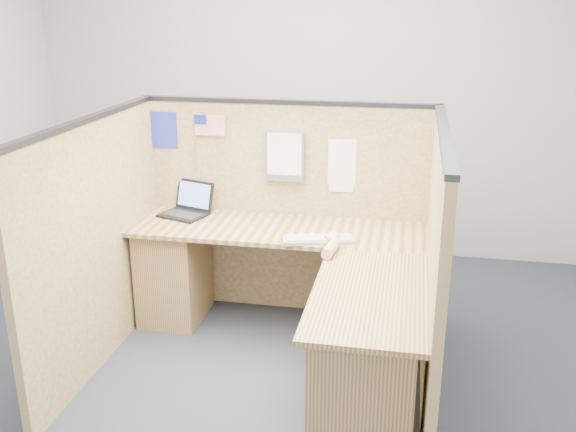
% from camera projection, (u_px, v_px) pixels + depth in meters
% --- Properties ---
extents(floor, '(5.00, 5.00, 0.00)m').
position_uv_depth(floor, '(255.00, 379.00, 3.86)').
color(floor, '#1E202B').
rests_on(floor, ground).
extents(wall_back, '(5.00, 0.00, 5.00)m').
position_uv_depth(wall_back, '(316.00, 94.00, 5.50)').
color(wall_back, '#A2A5A7').
rests_on(wall_back, floor).
extents(cubicle_partitions, '(2.06, 1.83, 1.53)m').
position_uv_depth(cubicle_partitions, '(270.00, 235.00, 4.01)').
color(cubicle_partitions, brown).
rests_on(cubicle_partitions, floor).
extents(l_desk, '(1.95, 1.75, 0.73)m').
position_uv_depth(l_desk, '(294.00, 302.00, 3.96)').
color(l_desk, brown).
rests_on(l_desk, floor).
extents(laptop, '(0.36, 0.38, 0.22)m').
position_uv_depth(laptop, '(186.00, 206.00, 4.52)').
color(laptop, black).
rests_on(laptop, l_desk).
extents(keyboard, '(0.47, 0.25, 0.03)m').
position_uv_depth(keyboard, '(318.00, 239.00, 4.01)').
color(keyboard, gray).
rests_on(keyboard, l_desk).
extents(mouse, '(0.10, 0.06, 0.04)m').
position_uv_depth(mouse, '(333.00, 239.00, 3.99)').
color(mouse, silver).
rests_on(mouse, l_desk).
extents(hand_forearm, '(0.10, 0.35, 0.07)m').
position_uv_depth(hand_forearm, '(332.00, 244.00, 3.87)').
color(hand_forearm, tan).
rests_on(hand_forearm, l_desk).
extents(blue_poster, '(0.19, 0.01, 0.26)m').
position_uv_depth(blue_poster, '(164.00, 130.00, 4.51)').
color(blue_poster, '#21279B').
rests_on(blue_poster, cubicle_partitions).
extents(american_flag, '(0.23, 0.01, 0.39)m').
position_uv_depth(american_flag, '(206.00, 127.00, 4.43)').
color(american_flag, olive).
rests_on(american_flag, cubicle_partitions).
extents(file_holder, '(0.27, 0.05, 0.34)m').
position_uv_depth(file_holder, '(285.00, 156.00, 4.37)').
color(file_holder, slate).
rests_on(file_holder, cubicle_partitions).
extents(paper_left, '(0.21, 0.03, 0.26)m').
position_uv_depth(paper_left, '(345.00, 173.00, 4.35)').
color(paper_left, white).
rests_on(paper_left, cubicle_partitions).
extents(paper_right, '(0.24, 0.03, 0.31)m').
position_uv_depth(paper_right, '(346.00, 162.00, 4.32)').
color(paper_right, white).
rests_on(paper_right, cubicle_partitions).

